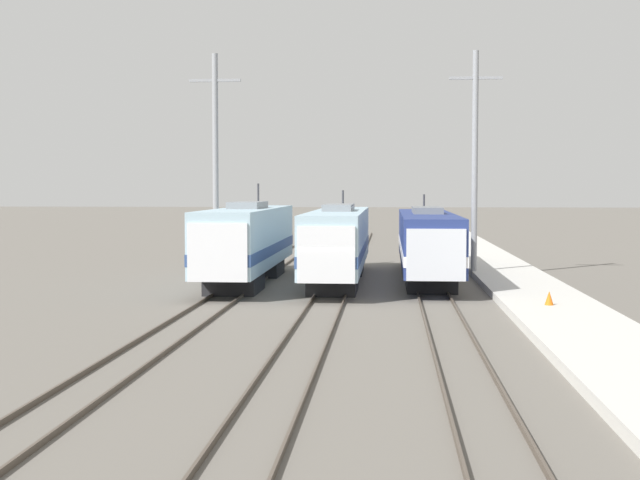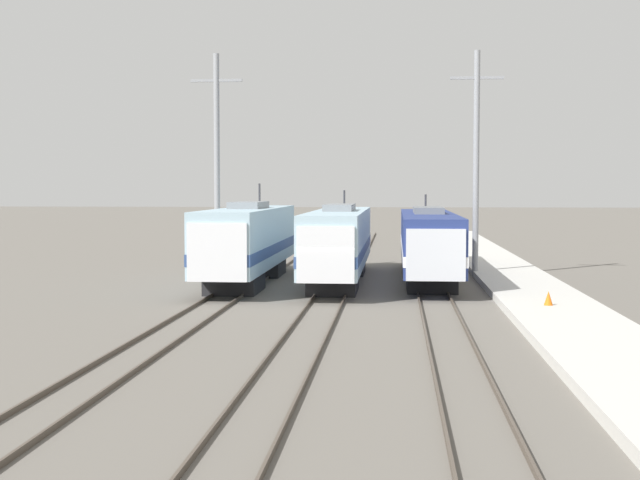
% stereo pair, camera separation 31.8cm
% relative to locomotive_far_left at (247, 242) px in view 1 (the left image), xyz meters
% --- Properties ---
extents(ground_plane, '(400.00, 400.00, 0.00)m').
position_rel_locomotive_far_left_xyz_m(ground_plane, '(4.78, -7.09, -2.23)').
color(ground_plane, '#666059').
extents(rail_pair_far_left, '(1.51, 120.00, 0.15)m').
position_rel_locomotive_far_left_xyz_m(rail_pair_far_left, '(0.00, -7.09, -2.16)').
color(rail_pair_far_left, '#4C4238').
rests_on(rail_pair_far_left, ground_plane).
extents(rail_pair_center, '(1.51, 120.00, 0.15)m').
position_rel_locomotive_far_left_xyz_m(rail_pair_center, '(4.78, -7.09, -2.16)').
color(rail_pair_center, '#4C4238').
rests_on(rail_pair_center, ground_plane).
extents(rail_pair_far_right, '(1.51, 120.00, 0.15)m').
position_rel_locomotive_far_left_xyz_m(rail_pair_far_right, '(9.57, -7.09, -2.16)').
color(rail_pair_far_right, '#4C4238').
rests_on(rail_pair_far_right, ground_plane).
extents(locomotive_far_left, '(2.94, 17.04, 5.33)m').
position_rel_locomotive_far_left_xyz_m(locomotive_far_left, '(0.00, 0.00, 0.00)').
color(locomotive_far_left, '#232326').
rests_on(locomotive_far_left, ground_plane).
extents(locomotive_center, '(2.78, 19.23, 4.94)m').
position_rel_locomotive_far_left_xyz_m(locomotive_center, '(4.78, 0.86, -0.07)').
color(locomotive_center, '#232326').
rests_on(locomotive_center, ground_plane).
extents(locomotive_far_right, '(2.89, 20.07, 4.69)m').
position_rel_locomotive_far_left_xyz_m(locomotive_far_right, '(9.57, 2.58, -0.15)').
color(locomotive_far_right, black).
rests_on(locomotive_far_right, ground_plane).
extents(catenary_tower_left, '(3.00, 0.34, 12.80)m').
position_rel_locomotive_far_left_xyz_m(catenary_tower_left, '(-2.56, 4.71, 4.40)').
color(catenary_tower_left, gray).
rests_on(catenary_tower_left, ground_plane).
extents(catenary_tower_right, '(3.00, 0.34, 12.80)m').
position_rel_locomotive_far_left_xyz_m(catenary_tower_right, '(12.30, 4.71, 4.40)').
color(catenary_tower_right, gray).
rests_on(catenary_tower_right, ground_plane).
extents(platform, '(4.00, 120.00, 0.35)m').
position_rel_locomotive_far_left_xyz_m(platform, '(14.19, -7.09, -2.06)').
color(platform, beige).
rests_on(platform, ground_plane).
extents(traffic_cone, '(0.36, 0.36, 0.58)m').
position_rel_locomotive_far_left_xyz_m(traffic_cone, '(13.94, -10.08, -1.59)').
color(traffic_cone, orange).
rests_on(traffic_cone, platform).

